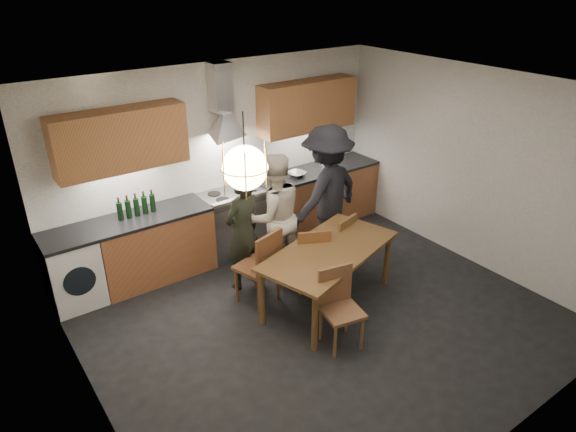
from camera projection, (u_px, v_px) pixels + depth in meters
ground at (320, 317)px, 5.98m from camera, size 5.00×5.00×0.00m
room_shell at (325, 181)px, 5.23m from camera, size 5.02×4.52×2.61m
counter_run at (235, 221)px, 7.22m from camera, size 5.00×0.62×0.90m
range_stove at (234, 222)px, 7.20m from camera, size 0.90×0.60×0.92m
wall_fixtures at (224, 120)px, 6.66m from camera, size 4.30×0.54×1.10m
pendant_lamp at (245, 168)px, 4.46m from camera, size 0.43×0.43×0.70m
dining_table at (329, 256)px, 5.95m from camera, size 1.93×1.34×0.74m
chair_back_left at (262, 263)px, 5.99m from camera, size 0.54×0.54×0.97m
chair_back_mid at (312, 255)px, 6.26m from camera, size 0.53×0.53×0.88m
chair_back_right at (340, 241)px, 6.61m from camera, size 0.47×0.47×0.85m
chair_front at (339, 301)px, 5.39m from camera, size 0.47×0.47×0.88m
person_left at (243, 232)px, 6.26m from camera, size 0.62×0.47×1.52m
person_mid at (274, 216)px, 6.48m from camera, size 0.89×0.73×1.66m
person_right at (326, 193)px, 6.87m from camera, size 1.33×0.94×1.87m
mixing_bowl at (297, 174)px, 7.51m from camera, size 0.31×0.31×0.06m
stock_pot at (325, 162)px, 7.88m from camera, size 0.23×0.23×0.13m
wine_bottles at (136, 205)px, 6.28m from camera, size 0.49×0.07×0.29m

